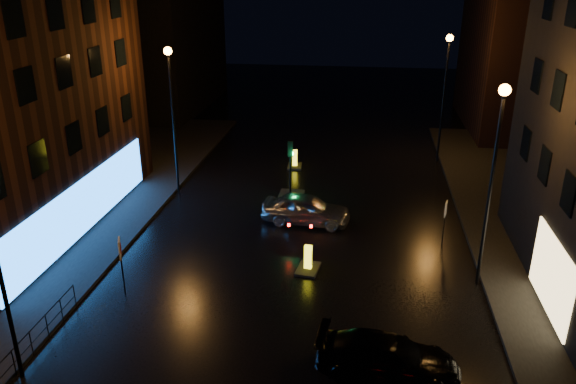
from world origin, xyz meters
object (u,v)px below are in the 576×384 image
at_px(silver_hatchback, 306,209).
at_px(traffic_signal, 290,191).
at_px(road_sign_right, 445,213).
at_px(road_sign_left, 120,253).
at_px(dark_sedan, 388,357).
at_px(bollard_near, 308,265).
at_px(bollard_far, 295,163).

bearing_deg(silver_hatchback, traffic_signal, 27.99).
bearing_deg(road_sign_right, road_sign_left, 40.33).
bearing_deg(traffic_signal, dark_sedan, -70.25).
bearing_deg(traffic_signal, silver_hatchback, -67.93).
height_order(silver_hatchback, bollard_near, silver_hatchback).
height_order(bollard_near, bollard_far, bollard_near).
relative_size(dark_sedan, bollard_far, 3.30).
height_order(dark_sedan, bollard_near, dark_sedan).
height_order(dark_sedan, road_sign_right, road_sign_right).
xyz_separation_m(traffic_signal, road_sign_left, (-5.30, -10.81, 1.34)).
xyz_separation_m(traffic_signal, silver_hatchback, (1.24, -3.05, 0.27)).
height_order(bollard_near, road_sign_left, road_sign_left).
height_order(traffic_signal, bollard_near, traffic_signal).
relative_size(dark_sedan, bollard_near, 3.15).
bearing_deg(dark_sedan, road_sign_right, -10.52).
height_order(road_sign_left, road_sign_right, road_sign_left).
distance_m(traffic_signal, dark_sedan, 15.15).
height_order(silver_hatchback, road_sign_right, road_sign_right).
height_order(bollard_far, road_sign_left, road_sign_left).
bearing_deg(silver_hatchback, bollard_near, -166.80).
xyz_separation_m(silver_hatchback, road_sign_left, (-6.53, -7.76, 1.07)).
xyz_separation_m(bollard_near, bollard_far, (-2.30, 13.34, -0.00)).
distance_m(dark_sedan, bollard_near, 7.15).
xyz_separation_m(bollard_near, road_sign_left, (-7.16, -2.90, 1.58)).
xyz_separation_m(traffic_signal, road_sign_right, (7.95, -4.53, 1.13)).
relative_size(dark_sedan, road_sign_right, 2.12).
relative_size(traffic_signal, road_sign_left, 1.41).
bearing_deg(silver_hatchback, bollard_far, 17.13).
xyz_separation_m(silver_hatchback, bollard_far, (-1.68, 8.48, -0.51)).
bearing_deg(road_sign_right, bollard_near, 44.01).
distance_m(silver_hatchback, road_sign_left, 10.20).
xyz_separation_m(silver_hatchback, dark_sedan, (3.88, -11.21, -0.10)).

